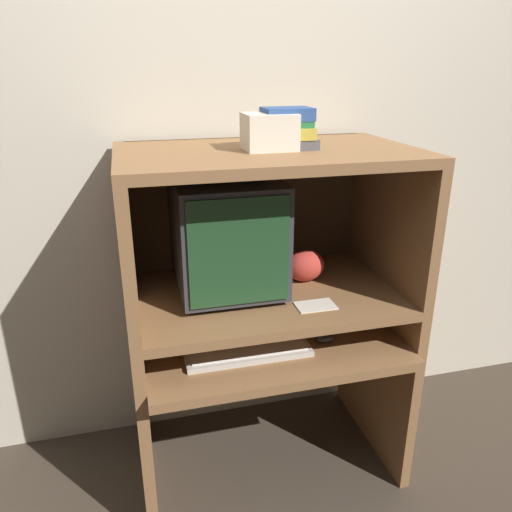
{
  "coord_description": "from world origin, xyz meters",
  "views": [
    {
      "loc": [
        -0.48,
        -1.36,
        1.62
      ],
      "look_at": [
        -0.04,
        0.32,
        0.95
      ],
      "focal_mm": 35.0,
      "sensor_mm": 36.0,
      "label": 1
    }
  ],
  "objects_px": {
    "snack_bag": "(305,265)",
    "storage_box": "(268,132)",
    "crt_monitor": "(226,233)",
    "book_stack": "(287,129)",
    "mouse": "(324,337)",
    "keyboard": "(247,350)"
  },
  "relations": [
    {
      "from": "keyboard",
      "to": "snack_bag",
      "type": "relative_size",
      "value": 2.9
    },
    {
      "from": "mouse",
      "to": "snack_bag",
      "type": "relative_size",
      "value": 0.48
    },
    {
      "from": "crt_monitor",
      "to": "mouse",
      "type": "xyz_separation_m",
      "value": [
        0.33,
        -0.21,
        -0.37
      ]
    },
    {
      "from": "book_stack",
      "to": "storage_box",
      "type": "xyz_separation_m",
      "value": [
        -0.07,
        -0.01,
        -0.01
      ]
    },
    {
      "from": "storage_box",
      "to": "crt_monitor",
      "type": "bearing_deg",
      "value": 148.65
    },
    {
      "from": "mouse",
      "to": "storage_box",
      "type": "bearing_deg",
      "value": 145.73
    },
    {
      "from": "snack_bag",
      "to": "storage_box",
      "type": "relative_size",
      "value": 0.91
    },
    {
      "from": "book_stack",
      "to": "crt_monitor",
      "type": "bearing_deg",
      "value": 159.52
    },
    {
      "from": "crt_monitor",
      "to": "storage_box",
      "type": "relative_size",
      "value": 2.65
    },
    {
      "from": "storage_box",
      "to": "keyboard",
      "type": "bearing_deg",
      "value": -128.83
    },
    {
      "from": "crt_monitor",
      "to": "storage_box",
      "type": "bearing_deg",
      "value": -31.35
    },
    {
      "from": "snack_bag",
      "to": "storage_box",
      "type": "xyz_separation_m",
      "value": [
        -0.18,
        -0.07,
        0.54
      ]
    },
    {
      "from": "mouse",
      "to": "snack_bag",
      "type": "bearing_deg",
      "value": 93.63
    },
    {
      "from": "crt_monitor",
      "to": "snack_bag",
      "type": "bearing_deg",
      "value": -1.91
    },
    {
      "from": "mouse",
      "to": "book_stack",
      "type": "relative_size",
      "value": 0.39
    },
    {
      "from": "keyboard",
      "to": "mouse",
      "type": "height_order",
      "value": "mouse"
    },
    {
      "from": "mouse",
      "to": "storage_box",
      "type": "distance_m",
      "value": 0.79
    },
    {
      "from": "keyboard",
      "to": "mouse",
      "type": "bearing_deg",
      "value": 1.26
    },
    {
      "from": "crt_monitor",
      "to": "book_stack",
      "type": "relative_size",
      "value": 2.38
    },
    {
      "from": "mouse",
      "to": "book_stack",
      "type": "xyz_separation_m",
      "value": [
        -0.12,
        0.14,
        0.76
      ]
    },
    {
      "from": "mouse",
      "to": "snack_bag",
      "type": "xyz_separation_m",
      "value": [
        -0.01,
        0.2,
        0.22
      ]
    },
    {
      "from": "book_stack",
      "to": "storage_box",
      "type": "relative_size",
      "value": 1.11
    }
  ]
}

